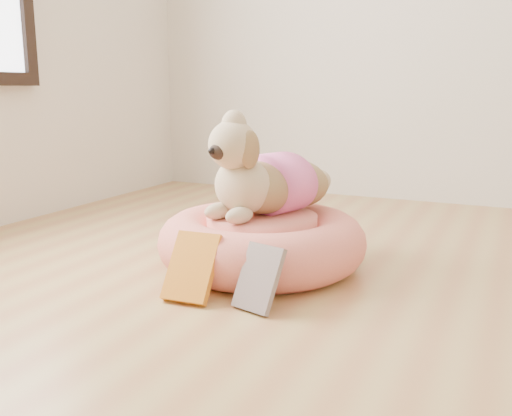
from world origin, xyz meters
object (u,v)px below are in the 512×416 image
at_px(pet_bed, 262,242).
at_px(book_yellow, 192,267).
at_px(dog, 263,161).
at_px(book_white, 259,278).

xyz_separation_m(pet_bed, book_yellow, (-0.06, -0.38, 0.01)).
bearing_deg(book_yellow, pet_bed, 77.32).
height_order(dog, book_white, dog).
bearing_deg(pet_bed, dog, 103.74).
distance_m(dog, book_white, 0.51).
xyz_separation_m(pet_bed, book_white, (0.16, -0.37, 0.00)).
bearing_deg(book_white, pet_bed, 128.36).
distance_m(pet_bed, book_white, 0.40).
xyz_separation_m(dog, book_yellow, (-0.06, -0.40, -0.28)).
relative_size(book_yellow, book_white, 1.12).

